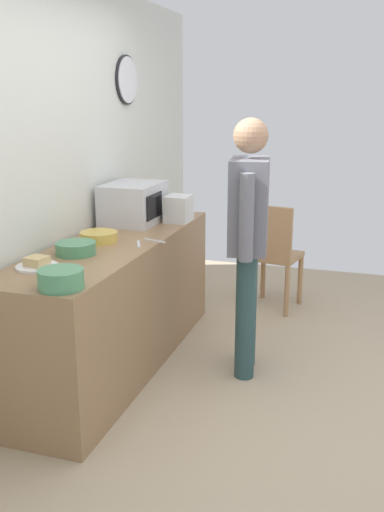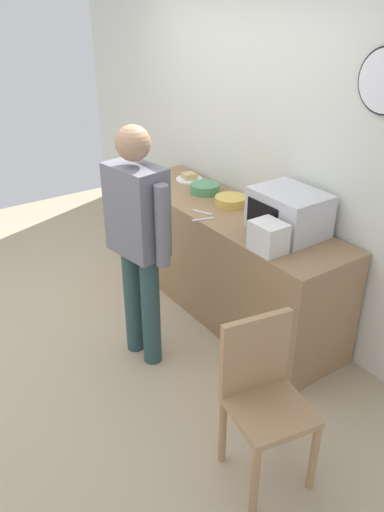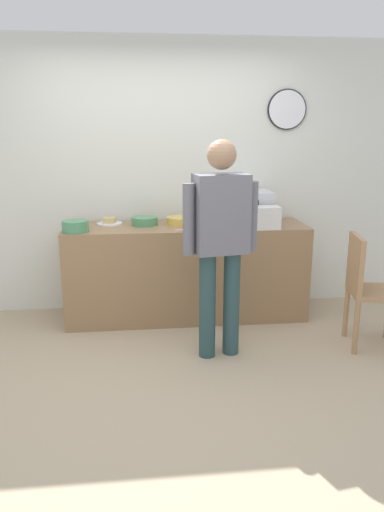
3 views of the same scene
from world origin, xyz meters
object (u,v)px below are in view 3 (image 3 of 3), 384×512
at_px(microwave, 244,207).
at_px(person_standing, 220,234).
at_px(fork_utensil, 183,230).
at_px(spoon_utensil, 197,231).
at_px(salad_bowl, 145,221).
at_px(wooden_chair, 367,286).
at_px(cereal_bowl, 75,226).
at_px(mixing_bowl, 180,221).
at_px(sandwich_plate, 110,222).
at_px(toaster, 267,218).

xyz_separation_m(microwave, person_standing, (-0.39, -0.97, -0.05)).
height_order(fork_utensil, spoon_utensil, same).
bearing_deg(salad_bowl, wooden_chair, -26.91).
xyz_separation_m(cereal_bowl, wooden_chair, (2.39, -0.66, -0.42)).
distance_m(mixing_bowl, wooden_chair, 1.76).
bearing_deg(fork_utensil, microwave, 25.57).
height_order(cereal_bowl, wooden_chair, cereal_bowl).
distance_m(fork_utensil, wooden_chair, 1.63).
relative_size(spoon_utensil, wooden_chair, 0.18).
relative_size(sandwich_plate, salad_bowl, 0.97).
bearing_deg(salad_bowl, microwave, 1.46).
xyz_separation_m(salad_bowl, cereal_bowl, (-0.61, -0.25, 0.01)).
bearing_deg(wooden_chair, person_standing, -178.12).
bearing_deg(wooden_chair, toaster, 138.20).
height_order(mixing_bowl, toaster, toaster).
distance_m(mixing_bowl, spoon_utensil, 0.37).
bearing_deg(sandwich_plate, cereal_bowl, -131.78).
bearing_deg(wooden_chair, cereal_bowl, 164.60).
bearing_deg(sandwich_plate, wooden_chair, -24.68).
relative_size(microwave, wooden_chair, 0.53).
xyz_separation_m(sandwich_plate, wooden_chair, (2.11, -0.97, -0.39)).
relative_size(cereal_bowl, person_standing, 0.14).
bearing_deg(sandwich_plate, toaster, -13.94).
height_order(microwave, cereal_bowl, microwave).
bearing_deg(toaster, sandwich_plate, 166.06).
bearing_deg(toaster, microwave, 114.39).
relative_size(mixing_bowl, toaster, 1.13).
height_order(cereal_bowl, mixing_bowl, cereal_bowl).
height_order(spoon_utensil, wooden_chair, wooden_chair).
relative_size(person_standing, wooden_chair, 1.80).
height_order(salad_bowl, spoon_utensil, salad_bowl).
height_order(cereal_bowl, person_standing, person_standing).
distance_m(cereal_bowl, mixing_bowl, 0.97).
relative_size(cereal_bowl, spoon_utensil, 1.37).
height_order(mixing_bowl, fork_utensil, mixing_bowl).
height_order(mixing_bowl, spoon_utensil, mixing_bowl).
bearing_deg(cereal_bowl, salad_bowl, 22.10).
bearing_deg(person_standing, mixing_bowl, 103.32).
bearing_deg(wooden_chair, spoon_utensil, 157.02).
distance_m(sandwich_plate, salad_bowl, 0.34).
relative_size(fork_utensil, wooden_chair, 0.18).
distance_m(salad_bowl, mixing_bowl, 0.33).
distance_m(microwave, fork_utensil, 0.70).
xyz_separation_m(microwave, salad_bowl, (-0.95, -0.02, -0.11)).
bearing_deg(person_standing, sandwich_plate, 131.24).
height_order(spoon_utensil, person_standing, person_standing).
bearing_deg(person_standing, cereal_bowl, 149.04).
relative_size(sandwich_plate, wooden_chair, 0.25).
distance_m(toaster, fork_utensil, 0.77).
bearing_deg(cereal_bowl, mixing_bowl, 15.31).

